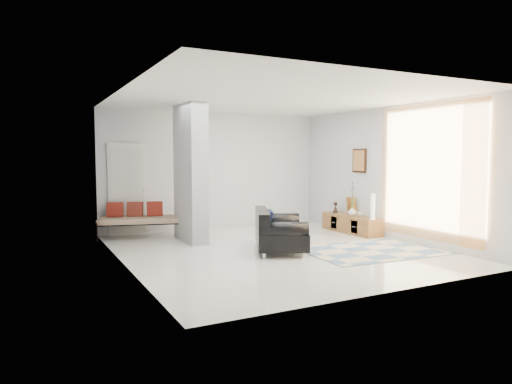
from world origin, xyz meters
TOP-DOWN VIEW (x-y plane):
  - floor at (0.00, 0.00)m, footprint 6.00×6.00m
  - ceiling at (0.00, 0.00)m, footprint 6.00×6.00m
  - wall_back at (0.00, 3.00)m, footprint 6.00×0.00m
  - wall_front at (0.00, -3.00)m, footprint 6.00×0.00m
  - wall_left at (-2.75, 0.00)m, footprint 0.00×6.00m
  - wall_right at (2.75, 0.00)m, footprint 0.00×6.00m
  - partition_column at (-1.10, 1.60)m, footprint 0.35×1.20m
  - hallway_door at (-2.10, 2.96)m, footprint 0.85×0.06m
  - curtain at (2.67, -1.15)m, footprint 0.00×2.55m
  - wall_art at (2.72, 0.90)m, footprint 0.04×0.45m
  - media_console at (2.52, 0.90)m, footprint 0.45×1.67m
  - loveseat at (0.01, -0.05)m, footprint 1.41×1.72m
  - daybed at (-1.92, 2.48)m, footprint 1.95×1.21m
  - area_rug at (1.60, -0.90)m, footprint 2.68×1.87m
  - cylinder_lamp at (2.50, 0.18)m, footprint 0.10×0.10m
  - bronze_figurine at (2.47, 1.44)m, footprint 0.13×0.13m
  - vase at (2.47, 0.82)m, footprint 0.20×0.20m

SIDE VIEW (x-z plane):
  - floor at x=0.00m, z-range 0.00..0.00m
  - area_rug at x=1.60m, z-range 0.00..0.01m
  - media_console at x=2.52m, z-range -0.19..0.61m
  - loveseat at x=0.01m, z-range -0.02..0.74m
  - daybed at x=-1.92m, z-range 0.03..0.80m
  - vase at x=2.47m, z-range 0.40..0.60m
  - bronze_figurine at x=2.47m, z-range 0.40..0.66m
  - cylinder_lamp at x=2.50m, z-range 0.40..0.95m
  - hallway_door at x=-2.10m, z-range 0.00..2.04m
  - partition_column at x=-1.10m, z-range 0.00..2.80m
  - wall_back at x=0.00m, z-range -1.60..4.40m
  - wall_front at x=0.00m, z-range -1.60..4.40m
  - wall_left at x=-2.75m, z-range -1.60..4.40m
  - wall_right at x=2.75m, z-range -1.60..4.40m
  - curtain at x=2.67m, z-range 0.17..2.72m
  - wall_art at x=2.72m, z-range 1.38..1.92m
  - ceiling at x=0.00m, z-range 2.80..2.80m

